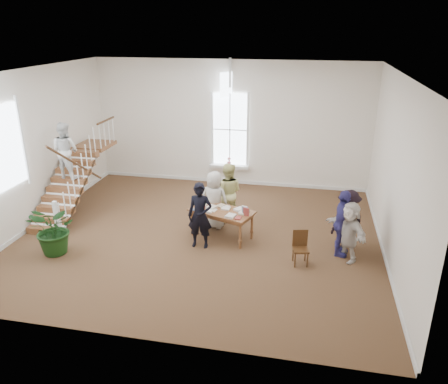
% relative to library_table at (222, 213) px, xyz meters
% --- Properties ---
extents(ground, '(10.00, 10.00, 0.00)m').
position_rel_library_table_xyz_m(ground, '(-0.62, -0.01, -0.74)').
color(ground, '#4E351E').
rests_on(ground, ground).
extents(room_shell, '(10.49, 10.00, 10.00)m').
position_rel_library_table_xyz_m(room_shell, '(-0.62, 4.38, -0.34)').
color(room_shell, white).
rests_on(room_shell, ground).
extents(staircase, '(1.10, 4.10, 2.92)m').
position_rel_library_table_xyz_m(staircase, '(-4.96, 0.74, 0.88)').
color(staircase, brown).
rests_on(staircase, ground).
extents(library_table, '(1.94, 1.40, 0.88)m').
position_rel_library_table_xyz_m(library_table, '(0.00, 0.00, 0.00)').
color(library_table, brown).
rests_on(library_table, ground).
extents(police_officer, '(0.66, 0.44, 1.80)m').
position_rel_library_table_xyz_m(police_officer, '(-0.45, -0.65, 0.17)').
color(police_officer, black).
rests_on(police_officer, ground).
extents(elderly_woman, '(0.89, 0.63, 1.72)m').
position_rel_library_table_xyz_m(elderly_woman, '(-0.35, 0.60, 0.12)').
color(elderly_woman, beige).
rests_on(elderly_woman, ground).
extents(person_yellow, '(0.93, 0.74, 1.84)m').
position_rel_library_table_xyz_m(person_yellow, '(-0.05, 1.10, 0.18)').
color(person_yellow, '#E8E491').
rests_on(person_yellow, ground).
extents(woman_cluster_a, '(0.61, 1.10, 1.78)m').
position_rel_library_table_xyz_m(woman_cluster_a, '(3.21, -0.37, 0.15)').
color(woman_cluster_a, navy).
rests_on(woman_cluster_a, ground).
extents(woman_cluster_b, '(1.18, 1.17, 1.63)m').
position_rel_library_table_xyz_m(woman_cluster_b, '(3.38, 0.08, 0.08)').
color(woman_cluster_b, black).
rests_on(woman_cluster_b, ground).
extents(woman_cluster_c, '(1.21, 1.46, 1.57)m').
position_rel_library_table_xyz_m(woman_cluster_c, '(3.38, -0.57, 0.05)').
color(woman_cluster_c, beige).
rests_on(woman_cluster_c, ground).
extents(floor_plant, '(1.52, 1.41, 1.37)m').
position_rel_library_table_xyz_m(floor_plant, '(-4.02, -1.78, -0.05)').
color(floor_plant, '#143811').
rests_on(floor_plant, ground).
extents(side_chair, '(0.45, 0.45, 0.88)m').
position_rel_library_table_xyz_m(side_chair, '(2.21, -1.01, -0.26)').
color(side_chair, '#3C2210').
rests_on(side_chair, ground).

